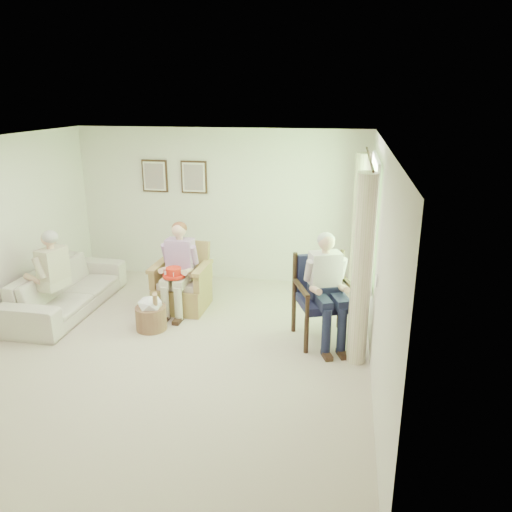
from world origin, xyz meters
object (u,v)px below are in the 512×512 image
wicker_armchair (183,288)px  red_hat (174,273)px  sofa (67,289)px  person_wicker (179,262)px  person_dark (325,281)px  hatbox (151,313)px  person_sofa (49,271)px  wood_armchair (325,294)px

wicker_armchair → red_hat: 0.49m
sofa → person_wicker: 1.76m
sofa → red_hat: 1.72m
person_wicker → person_dark: size_ratio=0.92×
wicker_armchair → person_wicker: size_ratio=0.74×
red_hat → hatbox: red_hat is taller
wicker_armchair → person_wicker: person_wicker is taller
red_hat → person_dark: bearing=-10.9°
sofa → hatbox: size_ratio=3.59×
wicker_armchair → hatbox: 0.82m
red_hat → hatbox: bearing=-112.8°
person_dark → hatbox: bearing=159.7°
wicker_armchair → person_sofa: person_sofa is taller
person_wicker → hatbox: bearing=-105.3°
wicker_armchair → person_sofa: size_ratio=0.76×
wood_armchair → person_wicker: (-2.17, 0.45, 0.16)m
sofa → person_dark: size_ratio=1.56×
wicker_armchair → person_sofa: bearing=-154.5°
person_dark → person_sofa: (-3.85, 0.00, -0.11)m
person_wicker → hatbox: 0.87m
hatbox → wicker_armchair: bearing=76.0°
wicker_armchair → sofa: wicker_armchair is taller
wicker_armchair → wood_armchair: (2.17, -0.58, 0.29)m
hatbox → sofa: bearing=164.7°
wood_armchair → red_hat: (-2.17, 0.24, 0.07)m
wicker_armchair → wood_armchair: size_ratio=0.89×
sofa → red_hat: size_ratio=7.09×
sofa → person_dark: (3.85, -0.37, 0.53)m
wicker_armchair → hatbox: (-0.20, -0.80, -0.07)m
wood_armchair → sofa: size_ratio=0.49×
wood_armchair → red_hat: bearing=152.5°
red_hat → wicker_armchair: bearing=89.0°
person_sofa → hatbox: 1.58m
wicker_armchair → person_sofa: (-1.69, -0.76, 0.44)m
wicker_armchair → person_sofa: 1.90m
wood_armchair → person_dark: size_ratio=0.77×
person_dark → red_hat: person_dark is taller
hatbox → person_dark: bearing=1.0°
person_dark → person_sofa: bearing=158.7°
sofa → person_sofa: person_sofa is taller
person_sofa → hatbox: person_sofa is taller
person_sofa → hatbox: (1.49, -0.04, -0.51)m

